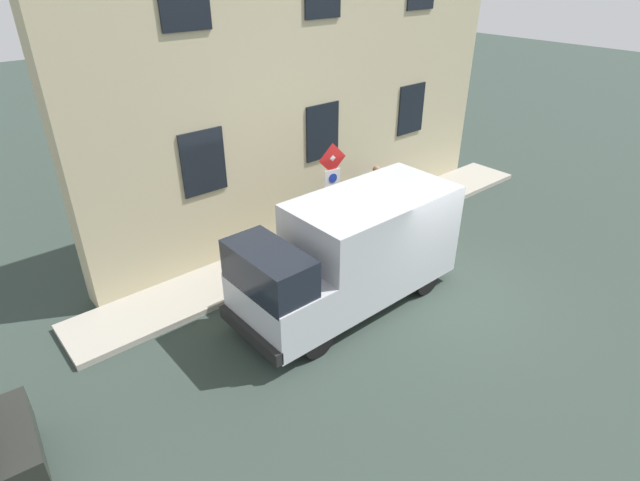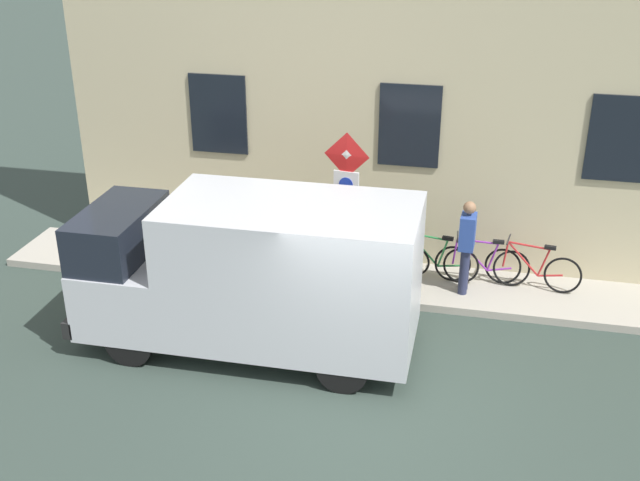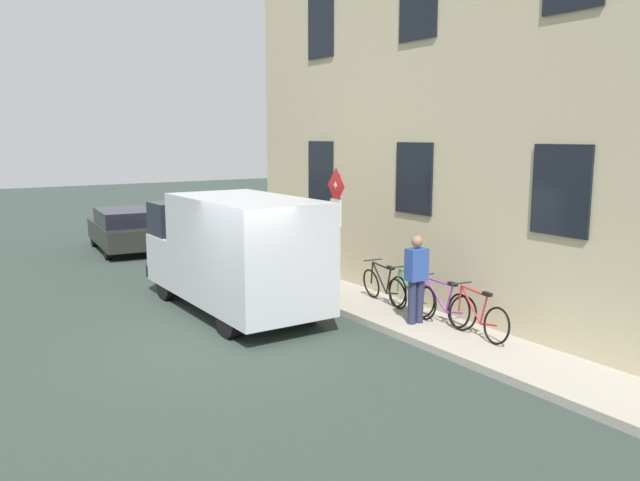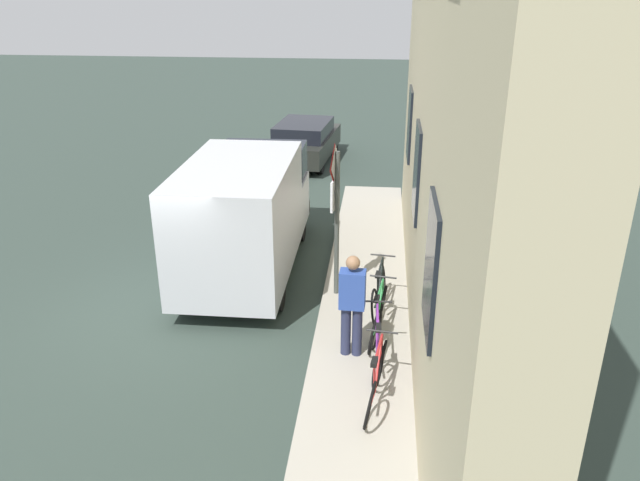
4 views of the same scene
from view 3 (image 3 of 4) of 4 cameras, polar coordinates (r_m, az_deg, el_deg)
The scene contains 11 objects.
ground_plane at distance 11.63m, azimuth -8.87°, elevation -9.37°, with size 80.00×80.00×0.00m, color #2F3C35.
sidewalk_slab at distance 13.47m, azimuth 5.69°, elevation -6.37°, with size 1.61×15.06×0.14m, color #A49E91.
building_facade at distance 13.74m, azimuth 9.83°, elevation 12.29°, with size 0.75×13.06×8.89m.
sign_post_stacked at distance 13.42m, azimuth 1.51°, elevation 2.18°, with size 0.18×0.56×2.81m.
delivery_van at distance 13.50m, azimuth -7.80°, elevation -0.87°, with size 2.03×5.34×2.50m.
parked_hatchback at distance 21.56m, azimuth -17.20°, elevation 1.02°, with size 2.11×4.14×1.38m.
bicycle_red at distance 11.85m, azimuth 13.97°, elevation -6.60°, with size 0.48×1.71×0.89m.
bicycle_purple at distance 12.45m, azimuth 10.95°, elevation -5.72°, with size 0.46×1.72×0.89m.
bicycle_green at distance 13.08m, azimuth 8.24°, elevation -4.90°, with size 0.47×1.71×0.89m.
bicycle_black at distance 13.74m, azimuth 5.78°, elevation -4.15°, with size 0.46×1.71×0.89m.
pedestrian at distance 12.25m, azimuth 8.69°, elevation -3.20°, with size 0.41×0.28×1.72m.
Camera 3 is at (-4.46, -10.08, 3.72)m, focal length 35.44 mm.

